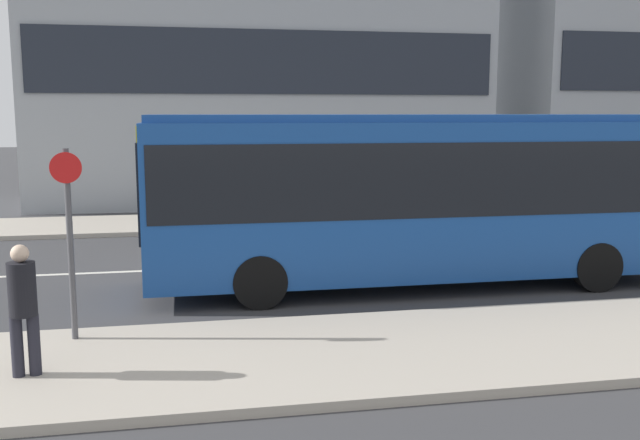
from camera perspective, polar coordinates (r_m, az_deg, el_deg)
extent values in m
plane|color=#3A3A3D|center=(15.99, -7.04, -3.79)|extent=(120.00, 120.00, 0.00)
cube|color=#B2A899|center=(9.97, -4.48, -11.04)|extent=(44.00, 3.50, 0.13)
cube|color=#B2A899|center=(22.12, -8.18, -0.20)|extent=(44.00, 3.50, 0.13)
cube|color=silver|center=(15.99, -7.04, -3.78)|extent=(41.80, 0.16, 0.01)
cube|color=#1E232D|center=(25.31, -4.01, 12.51)|extent=(16.22, 0.08, 2.20)
cube|color=#194793|center=(14.16, 7.75, 1.87)|extent=(10.48, 2.60, 2.92)
cube|color=black|center=(14.12, 7.78, 3.64)|extent=(10.27, 2.63, 1.34)
cube|color=#194793|center=(14.07, 7.87, 8.08)|extent=(10.32, 2.39, 0.14)
cube|color=black|center=(13.41, -14.05, 2.45)|extent=(0.05, 2.28, 1.75)
cube|color=yellow|center=(13.35, -14.21, 6.67)|extent=(0.04, 1.82, 0.32)
cylinder|color=black|center=(12.55, -4.84, -4.95)|extent=(0.96, 0.28, 0.96)
cylinder|color=black|center=(14.85, -5.83, -2.83)|extent=(0.96, 0.28, 0.96)
cylinder|color=black|center=(14.71, 21.26, -3.50)|extent=(0.96, 0.28, 0.96)
cylinder|color=black|center=(16.72, 16.95, -1.88)|extent=(0.96, 0.28, 0.96)
cube|color=navy|center=(23.02, 22.40, 0.64)|extent=(4.69, 1.85, 0.68)
cube|color=#21262B|center=(22.88, 22.18, 2.02)|extent=(2.58, 1.62, 0.43)
cylinder|color=black|center=(24.54, 24.15, 0.55)|extent=(0.60, 0.18, 0.60)
cylinder|color=black|center=(21.57, 20.35, -0.24)|extent=(0.60, 0.18, 0.60)
cylinder|color=black|center=(22.99, 18.20, 0.38)|extent=(0.60, 0.18, 0.60)
cylinder|color=#23232D|center=(9.78, -21.89, -9.25)|extent=(0.15, 0.15, 0.78)
cylinder|color=#23232D|center=(9.79, -23.08, -9.29)|extent=(0.15, 0.15, 0.78)
cylinder|color=black|center=(9.60, -22.74, -5.12)|extent=(0.34, 0.34, 0.68)
sphere|color=beige|center=(9.51, -22.89, -2.48)|extent=(0.22, 0.22, 0.22)
cylinder|color=#4C4C51|center=(10.86, -19.34, -1.92)|extent=(0.09, 0.09, 2.78)
cylinder|color=red|center=(10.66, -19.68, 3.96)|extent=(0.44, 0.03, 0.44)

